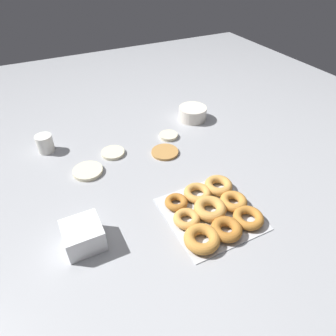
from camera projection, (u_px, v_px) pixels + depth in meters
ground_plane at (147, 162)px, 1.26m from camera, size 3.00×3.00×0.00m
pancake_0 at (165, 152)px, 1.31m from camera, size 0.12×0.12×0.01m
pancake_1 at (113, 153)px, 1.30m from camera, size 0.10×0.10×0.01m
pancake_2 at (88, 171)px, 1.20m from camera, size 0.12×0.12×0.01m
pancake_3 at (169, 136)px, 1.41m from camera, size 0.09×0.09×0.02m
donut_tray at (213, 212)px, 1.02m from camera, size 0.30×0.30×0.04m
batter_bowl at (193, 113)px, 1.52m from camera, size 0.14×0.14×0.07m
container_stack at (83, 235)px, 0.91m from camera, size 0.11×0.11×0.08m
paper_cup at (45, 143)px, 1.30m from camera, size 0.07×0.07×0.08m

